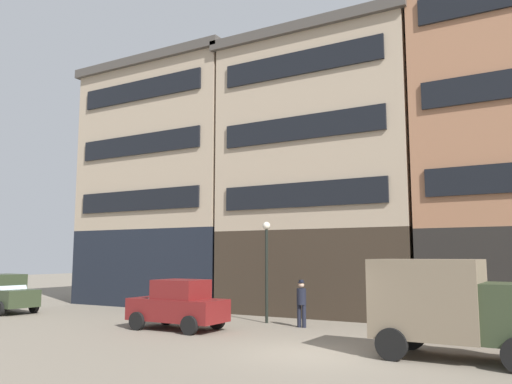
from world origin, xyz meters
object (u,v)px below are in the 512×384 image
Objects in this scene: sedan_parked_curb at (178,305)px; delivery_truck_near at (450,305)px; pedestrian_officer at (301,301)px; sedan_light at (4,293)px; streetlamp_curbside at (267,257)px.

delivery_truck_near is at bearing -4.86° from sedan_parked_curb.
pedestrian_officer is at bearing 148.74° from delivery_truck_near.
sedan_parked_curb is at bearing -1.97° from sedan_light.
streetlamp_curbside reaches higher than sedan_light.
sedan_parked_curb reaches higher than pedestrian_officer.
streetlamp_curbside is (-7.80, 4.15, 1.25)m from delivery_truck_near.
sedan_parked_curb is 0.90× the size of streetlamp_curbside.
pedestrian_officer is (14.59, 2.44, 0.07)m from sedan_light.
sedan_parked_curb is 4.68m from pedestrian_officer.
sedan_parked_curb is 2.07× the size of pedestrian_officer.
sedan_parked_curb is (10.85, -0.37, 0.00)m from sedan_light.
pedestrian_officer is (3.73, 2.82, 0.07)m from sedan_parked_curb.
sedan_light is 10.86m from sedan_parked_curb.
streetlamp_curbside is at bearing 151.95° from delivery_truck_near.
sedan_light is (-20.59, 1.20, -0.51)m from delivery_truck_near.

